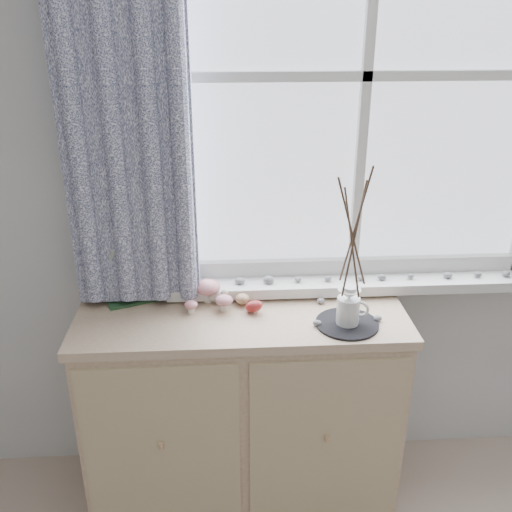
# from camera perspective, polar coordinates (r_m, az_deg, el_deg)

# --- Properties ---
(sideboard) EXTENTS (1.20, 0.45, 0.85)m
(sideboard) POSITION_cam_1_polar(r_m,az_deg,el_deg) (2.31, -1.35, -15.05)
(sideboard) COLOR #D1B392
(sideboard) RESTS_ON ground
(botanical_book) EXTENTS (0.37, 0.25, 0.24)m
(botanical_book) POSITION_cam_1_polar(r_m,az_deg,el_deg) (2.14, -11.19, -1.61)
(botanical_book) COLOR #214425
(botanical_book) RESTS_ON sideboard
(toadstool_cluster) EXTENTS (0.18, 0.15, 0.09)m
(toadstool_cluster) POSITION_cam_1_polar(r_m,az_deg,el_deg) (2.12, -4.67, -3.67)
(toadstool_cluster) COLOR white
(toadstool_cluster) RESTS_ON sideboard
(wooden_eggs) EXTENTS (0.13, 0.17, 0.07)m
(wooden_eggs) POSITION_cam_1_polar(r_m,az_deg,el_deg) (2.12, -1.39, -4.24)
(wooden_eggs) COLOR tan
(wooden_eggs) RESTS_ON sideboard
(songbird_figurine) EXTENTS (0.13, 0.09, 0.06)m
(songbird_figurine) POSITION_cam_1_polar(r_m,az_deg,el_deg) (2.14, -4.02, -3.92)
(songbird_figurine) COLOR silver
(songbird_figurine) RESTS_ON sideboard
(crocheted_doily) EXTENTS (0.22, 0.22, 0.01)m
(crocheted_doily) POSITION_cam_1_polar(r_m,az_deg,el_deg) (2.03, 9.09, -6.70)
(crocheted_doily) COLOR black
(crocheted_doily) RESTS_ON sideboard
(twig_pitcher) EXTENTS (0.28, 0.28, 0.60)m
(twig_pitcher) POSITION_cam_1_polar(r_m,az_deg,el_deg) (1.88, 9.76, 2.29)
(twig_pitcher) COLOR silver
(twig_pitcher) RESTS_ON crocheted_doily
(sideboard_pebbles) EXTENTS (0.33, 0.23, 0.02)m
(sideboard_pebbles) POSITION_cam_1_polar(r_m,az_deg,el_deg) (2.11, 7.51, -5.19)
(sideboard_pebbles) COLOR gray
(sideboard_pebbles) RESTS_ON sideboard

